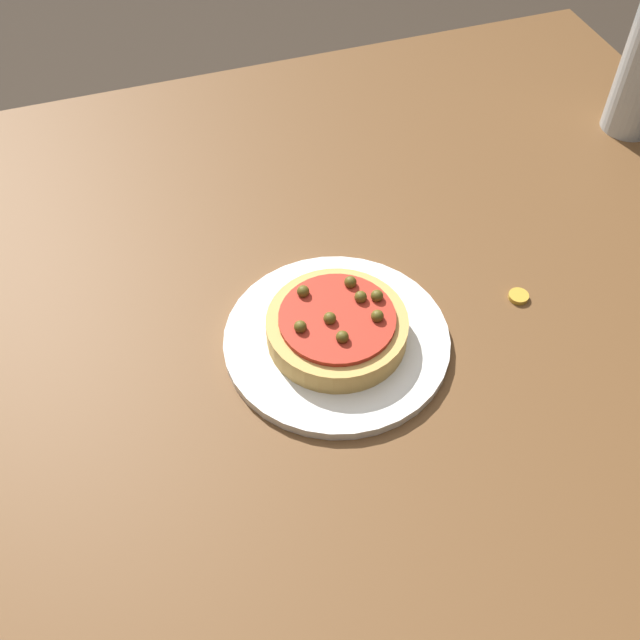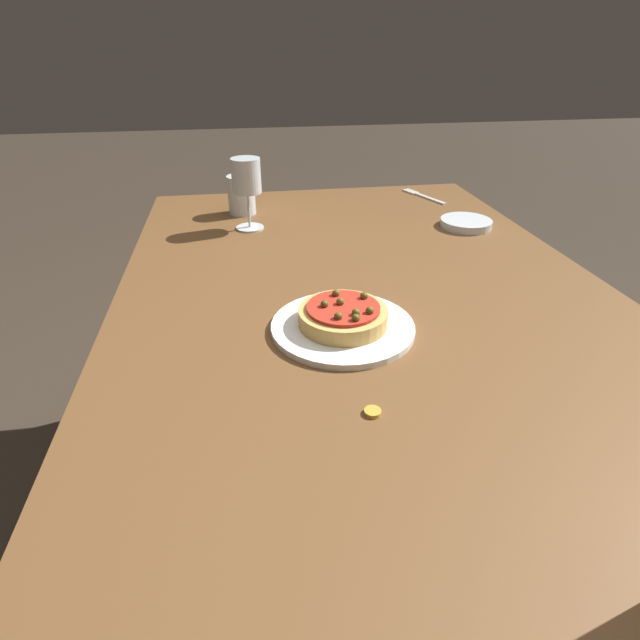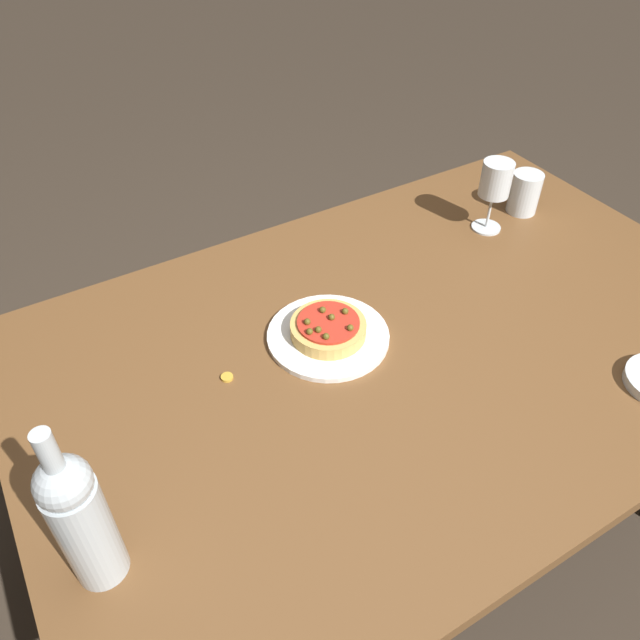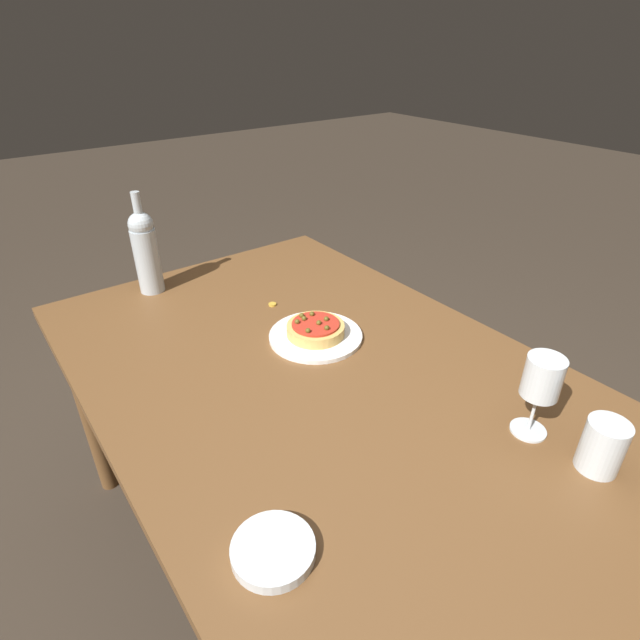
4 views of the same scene
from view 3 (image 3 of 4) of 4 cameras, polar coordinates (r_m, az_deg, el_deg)
The scene contains 8 objects.
ground_plane at distance 1.91m, azimuth 5.48°, elevation -18.25°, with size 14.00×14.00×0.00m, color #382D23.
dining_table at distance 1.36m, azimuth 7.31°, elevation -4.01°, with size 1.57×1.02×0.75m.
dinner_plate at distance 1.30m, azimuth 0.75°, elevation -1.47°, with size 0.25×0.25×0.01m.
pizza at distance 1.28m, azimuth 0.75°, elevation -0.72°, with size 0.16×0.16×0.05m.
wine_glass at distance 1.61m, azimuth 15.76°, elevation 12.06°, with size 0.08×0.08×0.19m.
wine_bottle at distance 0.94m, azimuth -21.07°, elevation -16.54°, with size 0.08×0.08×0.32m.
water_cup at distance 1.75m, azimuth 18.21°, elevation 10.99°, with size 0.08×0.08×0.11m.
bottle_cap at distance 1.23m, azimuth -8.50°, elevation -5.20°, with size 0.02×0.02×0.01m.
Camera 3 is at (-0.63, -0.72, 1.65)m, focal length 35.00 mm.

